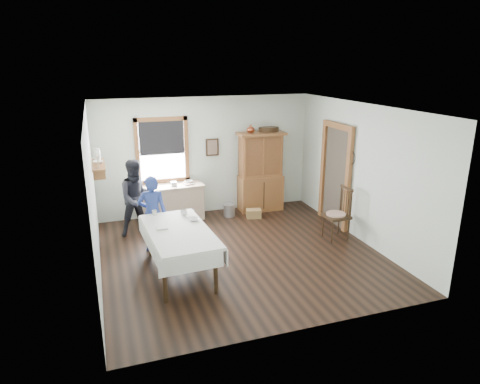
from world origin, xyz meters
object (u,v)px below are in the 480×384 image
at_px(woman_blue, 153,216).
at_px(pail, 229,210).
at_px(china_hutch, 261,172).
at_px(figure_dark, 137,200).
at_px(spindle_chair, 336,213).
at_px(wicker_basket, 254,213).
at_px(dining_table, 180,251).
at_px(work_counter, 172,203).

bearing_deg(woman_blue, pail, -135.38).
height_order(china_hutch, figure_dark, china_hutch).
height_order(spindle_chair, wicker_basket, spindle_chair).
height_order(dining_table, wicker_basket, dining_table).
bearing_deg(work_counter, spindle_chair, -38.24).
bearing_deg(pail, figure_dark, -168.67).
xyz_separation_m(china_hutch, woman_blue, (-2.75, -1.51, -0.26)).
bearing_deg(spindle_chair, woman_blue, 166.93).
bearing_deg(work_counter, pail, -10.26).
bearing_deg(pail, china_hutch, 13.62).
relative_size(china_hutch, woman_blue, 1.39).
relative_size(work_counter, figure_dark, 0.97).
distance_m(spindle_chair, woman_blue, 3.60).
xyz_separation_m(dining_table, woman_blue, (-0.29, 1.07, 0.29)).
relative_size(china_hutch, wicker_basket, 5.68).
xyz_separation_m(pail, woman_blue, (-1.90, -1.30, 0.53)).
relative_size(work_counter, dining_table, 0.73).
xyz_separation_m(dining_table, wicker_basket, (2.11, 2.09, -0.29)).
bearing_deg(china_hutch, wicker_basket, -124.96).
xyz_separation_m(pail, figure_dark, (-2.09, -0.42, 0.59)).
distance_m(china_hutch, wicker_basket, 1.03).
distance_m(china_hutch, woman_blue, 3.15).
height_order(china_hutch, dining_table, china_hutch).
bearing_deg(figure_dark, spindle_chair, -31.39).
bearing_deg(spindle_chair, china_hutch, 107.48).
relative_size(dining_table, spindle_chair, 1.80).
bearing_deg(pail, dining_table, -124.15).
relative_size(wicker_basket, woman_blue, 0.24).
xyz_separation_m(spindle_chair, pail, (-1.65, 1.94, -0.40)).
height_order(spindle_chair, figure_dark, figure_dark).
bearing_deg(pail, wicker_basket, -28.59).
height_order(spindle_chair, woman_blue, woman_blue).
distance_m(china_hutch, pail, 1.18).
bearing_deg(figure_dark, pail, 2.09).
distance_m(dining_table, pail, 2.87).
bearing_deg(china_hutch, pail, -165.51).
xyz_separation_m(dining_table, spindle_chair, (3.25, 0.43, 0.15)).
bearing_deg(dining_table, spindle_chair, 7.55).
bearing_deg(spindle_chair, dining_table, -175.34).
height_order(wicker_basket, figure_dark, figure_dark).
bearing_deg(china_hutch, woman_blue, -150.40).
height_order(china_hutch, woman_blue, china_hutch).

